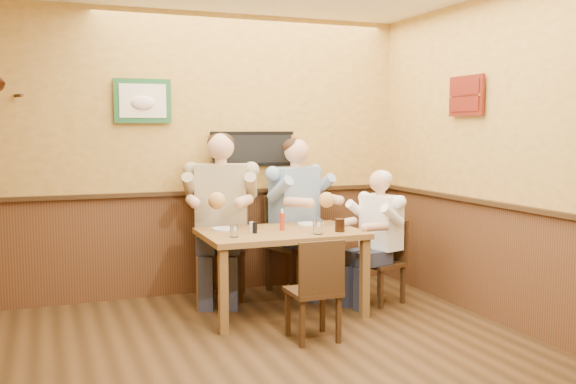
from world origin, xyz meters
name	(u,v)px	position (x,y,z in m)	size (l,w,h in m)	color
room	(249,124)	(0.14, 0.17, 1.69)	(5.02, 5.03, 2.81)	#32200F
dining_table	(281,241)	(0.85, 1.50, 0.66)	(1.40, 0.90, 0.75)	brown
chair_back_left	(222,247)	(0.50, 2.20, 0.51)	(0.47, 0.47, 1.02)	#3E2813
chair_back_right	(294,244)	(1.25, 2.19, 0.49)	(0.45, 0.45, 0.98)	#3E2813
chair_right_end	(381,262)	(1.86, 1.48, 0.40)	(0.37, 0.37, 0.80)	#3E2813
chair_near_side	(313,289)	(0.83, 0.73, 0.41)	(0.37, 0.37, 0.81)	#3E2813
diner_tan_shirt	(222,225)	(0.50, 2.20, 0.73)	(0.67, 0.67, 1.45)	tan
diner_blue_polo	(294,223)	(1.25, 2.19, 0.70)	(0.65, 0.65, 1.40)	#7D9ABB
diner_white_elder	(381,244)	(1.86, 1.48, 0.57)	(0.53, 0.53, 1.14)	white
water_glass_left	(234,231)	(0.37, 1.33, 0.80)	(0.07, 0.07, 0.11)	silver
water_glass_mid	(318,227)	(1.08, 1.21, 0.81)	(0.09, 0.09, 0.13)	white
cola_tumbler	(340,225)	(1.32, 1.27, 0.81)	(0.09, 0.09, 0.11)	black
hot_sauce_bottle	(282,221)	(0.87, 1.52, 0.84)	(0.04, 0.04, 0.17)	red
salt_shaker	(252,227)	(0.57, 1.49, 0.80)	(0.04, 0.04, 0.10)	silver
pepper_shaker	(255,228)	(0.59, 1.45, 0.80)	(0.04, 0.04, 0.10)	black
plate_far_left	(225,229)	(0.40, 1.75, 0.76)	(0.23, 0.23, 0.02)	silver
plate_far_right	(311,224)	(1.24, 1.74, 0.76)	(0.25, 0.25, 0.02)	white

